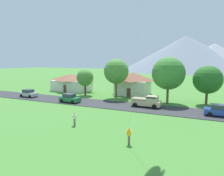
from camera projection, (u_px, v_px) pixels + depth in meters
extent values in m
cube|color=#2D2D33|center=(137.00, 107.00, 33.90)|extent=(160.00, 6.58, 0.08)
cone|color=#8E939E|center=(214.00, 58.00, 149.85)|extent=(72.43, 72.43, 22.18)
cone|color=slate|center=(185.00, 54.00, 161.37)|extent=(107.01, 107.01, 29.43)
cube|color=silver|center=(72.00, 85.00, 53.13)|extent=(9.87, 6.14, 2.95)
pyramid|color=brown|center=(72.00, 77.00, 52.82)|extent=(10.65, 6.63, 1.62)
cube|color=brown|center=(65.00, 89.00, 50.41)|extent=(0.90, 0.06, 2.00)
cube|color=beige|center=(133.00, 88.00, 46.71)|extent=(7.48, 6.49, 3.49)
pyramid|color=brown|center=(133.00, 77.00, 46.34)|extent=(8.07, 7.01, 1.92)
cube|color=brown|center=(129.00, 93.00, 43.86)|extent=(0.90, 0.06, 2.00)
cylinder|color=brown|center=(116.00, 89.00, 42.23)|extent=(0.44, 0.44, 3.90)
sphere|color=#4C8938|center=(116.00, 71.00, 41.69)|extent=(5.39, 5.39, 5.39)
cylinder|color=#4C3823|center=(85.00, 90.00, 46.03)|extent=(0.44, 0.44, 2.76)
sphere|color=#4C8938|center=(85.00, 78.00, 45.64)|extent=(4.01, 4.01, 4.01)
cylinder|color=brown|center=(206.00, 97.00, 35.85)|extent=(0.44, 0.44, 2.77)
sphere|color=#286623|center=(208.00, 80.00, 35.39)|extent=(5.20, 5.20, 5.20)
cylinder|color=brown|center=(168.00, 94.00, 37.06)|extent=(0.44, 0.44, 3.47)
sphere|color=#3D7F33|center=(168.00, 73.00, 36.51)|extent=(6.22, 6.22, 6.22)
cube|color=#B7BCC1|center=(29.00, 94.00, 43.67)|extent=(4.25, 1.93, 0.80)
cube|color=#2D3847|center=(28.00, 91.00, 43.63)|extent=(2.25, 1.65, 0.68)
cylinder|color=black|center=(36.00, 95.00, 43.94)|extent=(0.65, 0.26, 0.64)
cylinder|color=black|center=(30.00, 97.00, 42.30)|extent=(0.65, 0.26, 0.64)
cylinder|color=black|center=(28.00, 94.00, 45.11)|extent=(0.65, 0.26, 0.64)
cylinder|color=black|center=(21.00, 96.00, 43.47)|extent=(0.65, 0.26, 0.64)
cube|color=#2847A8|center=(220.00, 112.00, 28.34)|extent=(4.27, 1.96, 0.80)
cube|color=#2D3847|center=(219.00, 107.00, 28.29)|extent=(2.26, 1.67, 0.68)
cylinder|color=black|center=(209.00, 111.00, 29.72)|extent=(0.65, 0.26, 0.64)
cylinder|color=black|center=(210.00, 114.00, 28.03)|extent=(0.65, 0.26, 0.64)
cube|color=#237042|center=(70.00, 99.00, 37.85)|extent=(4.28, 2.00, 0.80)
cube|color=#2D3847|center=(69.00, 95.00, 37.82)|extent=(2.27, 1.69, 0.68)
cylinder|color=black|center=(78.00, 100.00, 38.10)|extent=(0.65, 0.27, 0.64)
cylinder|color=black|center=(72.00, 102.00, 36.47)|extent=(0.65, 0.27, 0.64)
cylinder|color=black|center=(68.00, 99.00, 39.31)|extent=(0.65, 0.27, 0.64)
cylinder|color=black|center=(61.00, 101.00, 37.68)|extent=(0.65, 0.27, 0.64)
cube|color=#C6B284|center=(146.00, 103.00, 34.12)|extent=(5.20, 2.01, 0.84)
cube|color=#C6B284|center=(152.00, 99.00, 33.56)|extent=(1.90, 1.84, 0.90)
cube|color=#2D3847|center=(152.00, 97.00, 33.52)|extent=(1.62, 1.88, 0.28)
cube|color=tan|center=(140.00, 99.00, 34.51)|extent=(2.70, 1.96, 0.36)
cylinder|color=black|center=(157.00, 104.00, 34.40)|extent=(0.76, 0.28, 0.76)
cylinder|color=black|center=(154.00, 107.00, 32.55)|extent=(0.76, 0.28, 0.76)
cylinder|color=black|center=(138.00, 103.00, 35.77)|extent=(0.76, 0.28, 0.76)
cylinder|color=black|center=(135.00, 105.00, 33.93)|extent=(0.76, 0.28, 0.76)
cylinder|color=#70604C|center=(129.00, 140.00, 18.72)|extent=(0.24, 0.24, 0.88)
cube|color=yellow|center=(129.00, 133.00, 18.62)|extent=(0.36, 0.22, 0.58)
sphere|color=tan|center=(129.00, 129.00, 18.56)|extent=(0.21, 0.21, 0.21)
cylinder|color=yellow|center=(127.00, 131.00, 18.74)|extent=(0.18, 0.55, 0.37)
cylinder|color=yellow|center=(131.00, 132.00, 18.56)|extent=(0.18, 0.55, 0.37)
cylinder|color=silver|center=(136.00, 39.00, 19.23)|extent=(0.10, 4.06, 17.30)
cylinder|color=#70604C|center=(75.00, 122.00, 24.25)|extent=(0.24, 0.24, 0.88)
cube|color=white|center=(74.00, 117.00, 24.15)|extent=(0.36, 0.22, 0.58)
sphere|color=#9E7051|center=(74.00, 113.00, 24.10)|extent=(0.21, 0.21, 0.21)
cylinder|color=white|center=(73.00, 117.00, 24.25)|extent=(0.12, 0.18, 0.59)
cylinder|color=white|center=(76.00, 117.00, 24.07)|extent=(0.12, 0.18, 0.59)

